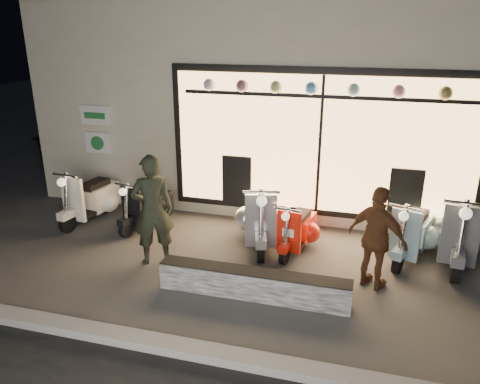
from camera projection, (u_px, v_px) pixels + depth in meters
The scene contains 12 objects.
ground at pixel (247, 271), 7.12m from camera, with size 40.00×40.00×0.00m, color #383533.
kerb at pixel (203, 352), 5.29m from camera, with size 40.00×0.25×0.12m, color slate.
shop_building at pixel (301, 89), 10.91m from camera, with size 10.20×6.23×4.20m.
graffiti_barrier at pixel (253, 284), 6.40m from camera, with size 2.64×0.28×0.40m, color black.
scooter_silver at pixel (259, 216), 8.01m from camera, with size 0.76×1.57×1.12m.
scooter_red at pixel (298, 228), 7.76m from camera, with size 0.54×1.23×0.87m.
scooter_black at pixel (150, 205), 8.68m from camera, with size 0.62×1.29×0.92m.
scooter_cream at pixel (94, 197), 8.95m from camera, with size 0.60×1.45×1.03m.
scooter_blue at pixel (413, 232), 7.51m from camera, with size 0.75×1.40×1.00m.
scooter_grey at pixel (457, 230), 7.41m from camera, with size 0.66×1.65×1.17m.
man at pixel (153, 210), 7.12m from camera, with size 0.64×0.42×1.76m, color black.
woman at pixel (377, 239), 6.47m from camera, with size 0.88×0.37×1.51m, color brown.
Camera 1 is at (1.56, -6.08, 3.58)m, focal length 35.00 mm.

